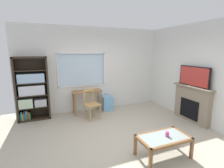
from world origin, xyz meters
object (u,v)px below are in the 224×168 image
Objects in this scene: plastic_drawer_unit at (107,103)px; coffee_table at (163,140)px; desk_under_window at (87,95)px; wooden_chair at (91,104)px; tv at (194,76)px; bookshelf at (32,90)px; sippy_cup at (167,134)px; fireplace at (192,104)px.

plastic_drawer_unit is 2.92m from coffee_table.
wooden_chair is at bearing -89.65° from desk_under_window.
tv reaches higher than plastic_drawer_unit.
bookshelf is 1.78m from wooden_chair.
bookshelf is at bearing 129.47° from sippy_cup.
fireplace is at bearing -33.98° from desk_under_window.
fireplace is at bearing 30.00° from coffee_table.
wooden_chair is at bearing 109.67° from sippy_cup.
sippy_cup is (2.46, -2.98, -0.43)m from bookshelf.
wooden_chair is 3.04m from tv.
tv is at bearing -25.78° from wooden_chair.
wooden_chair is 0.92× the size of coffee_table.
desk_under_window reaches higher than coffee_table.
coffee_table is at bearing -149.76° from tv.
tv is 2.26m from sippy_cup.
desk_under_window is at bearing 145.84° from tv.
wooden_chair reaches higher than plastic_drawer_unit.
fireplace reaches higher than sippy_cup.
desk_under_window is 0.80m from plastic_drawer_unit.
tv is (-0.02, -0.00, 0.80)m from fireplace.
coffee_table is at bearing 170.73° from sippy_cup.
wooden_chair is at bearing 154.37° from fireplace.
coffee_table is 10.90× the size of sippy_cup.
bookshelf is 1.90× the size of coffee_table.
wooden_chair reaches higher than sippy_cup.
fireplace is (4.26, -1.89, -0.37)m from bookshelf.
desk_under_window is 1.04× the size of wooden_chair.
tv is at bearing -43.68° from plastic_drawer_unit.
bookshelf is 3.79× the size of plastic_drawer_unit.
fireplace is 1.28× the size of coffee_table.
tv is (2.62, -1.27, 0.86)m from wooden_chair.
fireplace is 0.80m from tv.
plastic_drawer_unit is at bearing 136.58° from fireplace.
bookshelf is 1.49× the size of fireplace.
fireplace reaches higher than coffee_table.
plastic_drawer_unit is (0.71, 0.05, -0.37)m from desk_under_window.
sippy_cup is (0.07, -0.01, 0.11)m from coffee_table.
bookshelf is 1.87× the size of tv.
sippy_cup is at bearing -70.33° from wooden_chair.
sippy_cup is at bearing -50.53° from bookshelf.
bookshelf is at bearing 176.13° from desk_under_window.
desk_under_window is at bearing 90.35° from wooden_chair.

